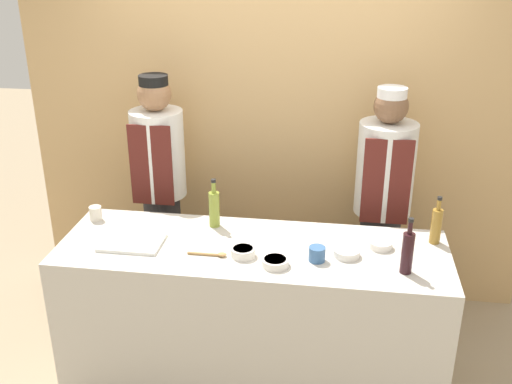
# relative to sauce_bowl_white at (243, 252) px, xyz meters

# --- Properties ---
(ground_plane) EXTENTS (14.00, 14.00, 0.00)m
(ground_plane) POSITION_rel_sauce_bowl_white_xyz_m (0.04, 0.11, -0.96)
(ground_plane) COLOR tan
(cabinet_wall) EXTENTS (3.64, 0.18, 2.40)m
(cabinet_wall) POSITION_rel_sauce_bowl_white_xyz_m (0.04, 1.28, 0.24)
(cabinet_wall) COLOR tan
(cabinet_wall) RESTS_ON ground_plane
(counter) EXTENTS (2.24, 0.74, 0.93)m
(counter) POSITION_rel_sauce_bowl_white_xyz_m (0.04, 0.11, -0.49)
(counter) COLOR beige
(counter) RESTS_ON ground_plane
(sauce_bowl_white) EXTENTS (0.14, 0.14, 0.05)m
(sauce_bowl_white) POSITION_rel_sauce_bowl_white_xyz_m (0.00, 0.00, 0.00)
(sauce_bowl_white) COLOR white
(sauce_bowl_white) RESTS_ON counter
(sauce_bowl_green) EXTENTS (0.13, 0.13, 0.04)m
(sauce_bowl_green) POSITION_rel_sauce_bowl_white_xyz_m (0.76, 0.21, -0.01)
(sauce_bowl_green) COLOR white
(sauce_bowl_green) RESTS_ON counter
(sauce_bowl_orange) EXTENTS (0.15, 0.15, 0.04)m
(sauce_bowl_orange) POSITION_rel_sauce_bowl_white_xyz_m (0.57, 0.08, -0.01)
(sauce_bowl_orange) COLOR white
(sauce_bowl_orange) RESTS_ON counter
(sauce_bowl_red) EXTENTS (0.15, 0.15, 0.04)m
(sauce_bowl_red) POSITION_rel_sauce_bowl_white_xyz_m (0.19, -0.08, -0.00)
(sauce_bowl_red) COLOR white
(sauce_bowl_red) RESTS_ON counter
(cutting_board) EXTENTS (0.35, 0.25, 0.02)m
(cutting_board) POSITION_rel_sauce_bowl_white_xyz_m (-0.66, 0.05, -0.02)
(cutting_board) COLOR white
(cutting_board) RESTS_ON counter
(bottle_vinegar) EXTENTS (0.06, 0.06, 0.29)m
(bottle_vinegar) POSITION_rel_sauce_bowl_white_xyz_m (1.08, 0.32, 0.09)
(bottle_vinegar) COLOR olive
(bottle_vinegar) RESTS_ON counter
(bottle_wine) EXTENTS (0.06, 0.06, 0.32)m
(bottle_wine) POSITION_rel_sauce_bowl_white_xyz_m (0.88, -0.05, 0.10)
(bottle_wine) COLOR black
(bottle_wine) RESTS_ON counter
(bottle_oil) EXTENTS (0.07, 0.07, 0.31)m
(bottle_oil) POSITION_rel_sauce_bowl_white_xyz_m (-0.23, 0.35, 0.09)
(bottle_oil) COLOR olive
(bottle_oil) RESTS_ON counter
(cup_cream) EXTENTS (0.08, 0.08, 0.09)m
(cup_cream) POSITION_rel_sauce_bowl_white_xyz_m (-0.99, 0.32, 0.02)
(cup_cream) COLOR silver
(cup_cream) RESTS_ON counter
(cup_blue) EXTENTS (0.09, 0.09, 0.08)m
(cup_blue) POSITION_rel_sauce_bowl_white_xyz_m (0.41, 0.01, 0.01)
(cup_blue) COLOR #386093
(cup_blue) RESTS_ON counter
(wooden_spoon) EXTENTS (0.22, 0.04, 0.02)m
(wooden_spoon) POSITION_rel_sauce_bowl_white_xyz_m (-0.17, -0.02, -0.02)
(wooden_spoon) COLOR #B2844C
(wooden_spoon) RESTS_ON counter
(chef_left) EXTENTS (0.36, 0.36, 1.74)m
(chef_left) POSITION_rel_sauce_bowl_white_xyz_m (-0.74, 0.87, -0.01)
(chef_left) COLOR #28282D
(chef_left) RESTS_ON ground_plane
(chef_right) EXTENTS (0.38, 0.38, 1.71)m
(chef_right) POSITION_rel_sauce_bowl_white_xyz_m (0.81, 0.87, -0.04)
(chef_right) COLOR #28282D
(chef_right) RESTS_ON ground_plane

